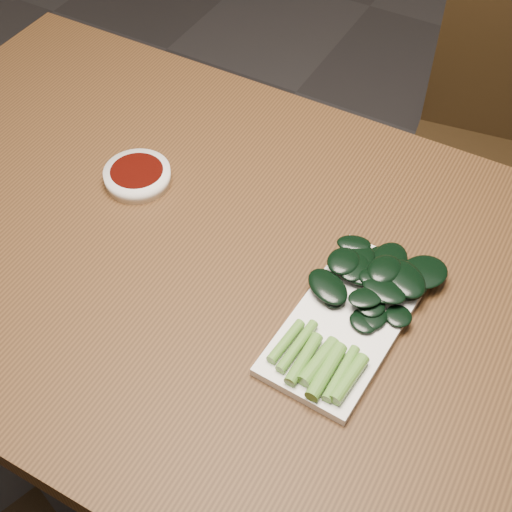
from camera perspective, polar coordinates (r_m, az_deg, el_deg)
name	(u,v)px	position (r m, az deg, el deg)	size (l,w,h in m)	color
ground	(247,477)	(1.69, -0.75, -17.24)	(6.00, 6.00, 0.00)	#2F2C2C
table	(242,293)	(1.10, -1.10, -3.02)	(1.40, 0.80, 0.75)	#452A13
chair_far	(500,151)	(1.71, 18.96, 7.98)	(0.45, 0.45, 0.89)	black
sauce_bowl	(137,176)	(1.17, -9.47, 6.36)	(0.11, 0.11, 0.02)	white
serving_plate	(347,321)	(0.98, 7.29, -5.20)	(0.15, 0.28, 0.01)	white
gai_lan	(367,292)	(0.99, 8.90, -2.83)	(0.19, 0.30, 0.03)	#5B9232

